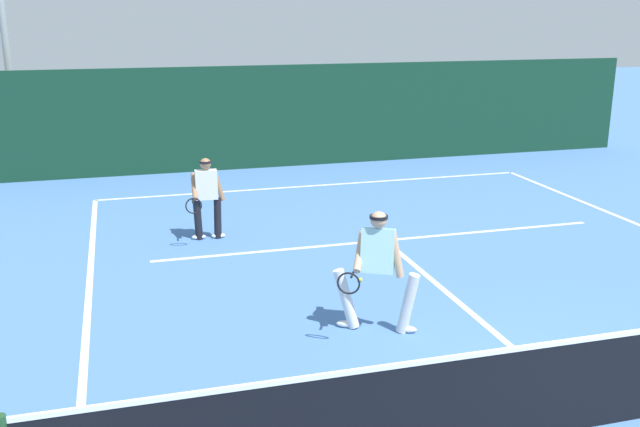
% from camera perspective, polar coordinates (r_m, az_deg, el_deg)
% --- Properties ---
extents(ground_plane, '(80.00, 80.00, 0.00)m').
position_cam_1_polar(ground_plane, '(8.28, 21.59, -15.29)').
color(ground_plane, '#4873B5').
extents(court_line_baseline_far, '(10.45, 0.10, 0.01)m').
position_cam_1_polar(court_line_baseline_far, '(17.49, -0.06, 2.25)').
color(court_line_baseline_far, white).
rests_on(court_line_baseline_far, ground_plane).
extents(court_line_service, '(8.52, 0.10, 0.01)m').
position_cam_1_polar(court_line_service, '(13.38, 5.17, -2.14)').
color(court_line_service, white).
rests_on(court_line_service, ground_plane).
extents(court_line_centre, '(0.10, 6.40, 0.01)m').
position_cam_1_polar(court_line_centre, '(10.68, 11.26, -7.19)').
color(court_line_centre, white).
rests_on(court_line_centre, ground_plane).
extents(tennis_net, '(11.45, 0.09, 1.06)m').
position_cam_1_polar(tennis_net, '(8.03, 21.98, -12.04)').
color(tennis_net, '#1E4723').
rests_on(tennis_net, ground_plane).
extents(player_near, '(1.19, 0.86, 1.65)m').
position_cam_1_polar(player_near, '(9.42, 4.55, -4.18)').
color(player_near, silver).
rests_on(player_near, ground_plane).
extents(player_far, '(0.79, 0.87, 1.53)m').
position_cam_1_polar(player_far, '(13.36, -8.99, 1.43)').
color(player_far, black).
rests_on(player_far, ground_plane).
extents(tennis_ball, '(0.07, 0.07, 0.07)m').
position_cam_1_polar(tennis_ball, '(11.37, 3.22, -5.26)').
color(tennis_ball, '#D1E033').
rests_on(tennis_ball, ground_plane).
extents(back_fence_windscreen, '(19.93, 0.12, 2.72)m').
position_cam_1_polar(back_fence_windscreen, '(19.53, -2.01, 7.74)').
color(back_fence_windscreen, '#123825').
rests_on(back_fence_windscreen, ground_plane).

